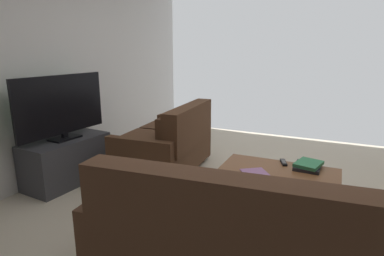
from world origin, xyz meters
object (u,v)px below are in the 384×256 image
(coffee_table, at_px, (278,178))
(book_stack, at_px, (308,165))
(tv_remote, at_px, (284,162))
(loose_magazine, at_px, (257,175))
(tv_stand, at_px, (67,161))
(sofa_main, at_px, (265,247))
(loveseat_near, at_px, (169,144))
(flat_tv, at_px, (62,106))

(coffee_table, xyz_separation_m, book_stack, (-0.23, -0.18, 0.09))
(tv_remote, height_order, loose_magazine, tv_remote)
(book_stack, bearing_deg, tv_stand, 10.30)
(coffee_table, height_order, loose_magazine, loose_magazine)
(sofa_main, xyz_separation_m, loveseat_near, (1.50, -1.59, -0.01))
(flat_tv, relative_size, book_stack, 3.71)
(sofa_main, height_order, loveseat_near, sofa_main)
(loose_magazine, bearing_deg, sofa_main, -109.72)
(loveseat_near, relative_size, coffee_table, 1.32)
(loveseat_near, xyz_separation_m, book_stack, (-1.61, 0.29, 0.08))
(coffee_table, relative_size, tv_remote, 6.23)
(sofa_main, bearing_deg, tv_remote, -85.21)
(coffee_table, xyz_separation_m, tv_remote, (-0.01, -0.22, 0.08))
(loveseat_near, bearing_deg, coffee_table, 161.02)
(coffee_table, xyz_separation_m, loose_magazine, (0.15, 0.18, 0.07))
(book_stack, bearing_deg, loveseat_near, -10.24)
(flat_tv, distance_m, book_stack, 2.59)
(tv_stand, bearing_deg, loveseat_near, -140.43)
(coffee_table, bearing_deg, tv_stand, 6.83)
(loveseat_near, relative_size, tv_remote, 8.19)
(book_stack, height_order, tv_remote, book_stack)
(book_stack, distance_m, tv_remote, 0.23)
(tv_stand, height_order, tv_remote, tv_stand)
(coffee_table, height_order, book_stack, book_stack)
(loose_magazine, bearing_deg, flat_tv, 146.73)
(tv_stand, distance_m, tv_remote, 2.35)
(flat_tv, xyz_separation_m, tv_remote, (-2.29, -0.49, -0.45))
(sofa_main, relative_size, book_stack, 7.24)
(loveseat_near, height_order, loose_magazine, loveseat_near)
(loveseat_near, xyz_separation_m, loose_magazine, (-1.23, 0.65, 0.05))
(flat_tv, bearing_deg, loveseat_near, -140.48)
(loveseat_near, bearing_deg, book_stack, 169.76)
(tv_remote, xyz_separation_m, loose_magazine, (0.16, 0.40, -0.01))
(coffee_table, distance_m, tv_stand, 2.30)
(tv_stand, xyz_separation_m, tv_remote, (-2.29, -0.49, 0.17))
(coffee_table, bearing_deg, sofa_main, 96.15)
(tv_stand, bearing_deg, book_stack, -169.70)
(tv_stand, bearing_deg, loose_magazine, -177.41)
(flat_tv, height_order, book_stack, flat_tv)
(tv_stand, height_order, book_stack, tv_stand)
(sofa_main, height_order, tv_remote, sofa_main)
(book_stack, distance_m, loose_magazine, 0.53)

